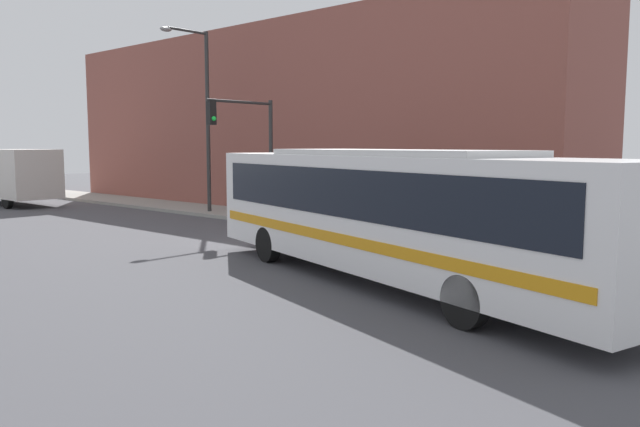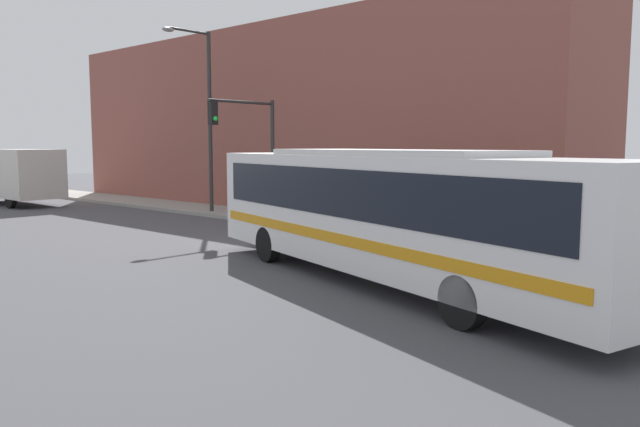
{
  "view_description": "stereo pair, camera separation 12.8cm",
  "coord_description": "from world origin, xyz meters",
  "px_view_note": "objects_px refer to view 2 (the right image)",
  "views": [
    {
      "loc": [
        -12.3,
        -6.43,
        3.13
      ],
      "look_at": [
        0.08,
        4.7,
        1.31
      ],
      "focal_mm": 35.0,
      "sensor_mm": 36.0,
      "label": 1
    },
    {
      "loc": [
        -12.22,
        -6.52,
        3.13
      ],
      "look_at": [
        0.08,
        4.7,
        1.31
      ],
      "focal_mm": 35.0,
      "sensor_mm": 36.0,
      "label": 2
    }
  ],
  "objects_px": {
    "delivery_truck": "(18,175)",
    "street_lamp": "(204,107)",
    "fire_hydrant": "(487,232)",
    "traffic_light_pole": "(250,137)",
    "pedestrian_near_corner": "(428,207)",
    "pedestrian_mid_block": "(347,200)",
    "city_bus": "(389,207)"
  },
  "relations": [
    {
      "from": "fire_hydrant",
      "to": "traffic_light_pole",
      "type": "distance_m",
      "value": 10.12
    },
    {
      "from": "street_lamp",
      "to": "pedestrian_near_corner",
      "type": "xyz_separation_m",
      "value": [
        1.47,
        -10.81,
        -3.85
      ]
    },
    {
      "from": "city_bus",
      "to": "delivery_truck",
      "type": "height_order",
      "value": "city_bus"
    },
    {
      "from": "delivery_truck",
      "to": "pedestrian_near_corner",
      "type": "height_order",
      "value": "delivery_truck"
    },
    {
      "from": "delivery_truck",
      "to": "street_lamp",
      "type": "height_order",
      "value": "street_lamp"
    },
    {
      "from": "fire_hydrant",
      "to": "traffic_light_pole",
      "type": "height_order",
      "value": "traffic_light_pole"
    },
    {
      "from": "delivery_truck",
      "to": "fire_hydrant",
      "type": "distance_m",
      "value": 25.24
    },
    {
      "from": "pedestrian_near_corner",
      "to": "pedestrian_mid_block",
      "type": "relative_size",
      "value": 0.95
    },
    {
      "from": "pedestrian_near_corner",
      "to": "delivery_truck",
      "type": "bearing_deg",
      "value": 103.43
    },
    {
      "from": "traffic_light_pole",
      "to": "pedestrian_mid_block",
      "type": "xyz_separation_m",
      "value": [
        2.32,
        -3.02,
        -2.44
      ]
    },
    {
      "from": "city_bus",
      "to": "fire_hydrant",
      "type": "height_order",
      "value": "city_bus"
    },
    {
      "from": "pedestrian_near_corner",
      "to": "traffic_light_pole",
      "type": "bearing_deg",
      "value": 110.41
    },
    {
      "from": "pedestrian_near_corner",
      "to": "fire_hydrant",
      "type": "bearing_deg",
      "value": -115.44
    },
    {
      "from": "city_bus",
      "to": "delivery_truck",
      "type": "xyz_separation_m",
      "value": [
        2.21,
        25.62,
        -0.16
      ]
    },
    {
      "from": "traffic_light_pole",
      "to": "street_lamp",
      "type": "bearing_deg",
      "value": 76.68
    },
    {
      "from": "city_bus",
      "to": "traffic_light_pole",
      "type": "bearing_deg",
      "value": 80.07
    },
    {
      "from": "city_bus",
      "to": "fire_hydrant",
      "type": "bearing_deg",
      "value": 22.45
    },
    {
      "from": "pedestrian_near_corner",
      "to": "street_lamp",
      "type": "bearing_deg",
      "value": 97.75
    },
    {
      "from": "city_bus",
      "to": "delivery_truck",
      "type": "relative_size",
      "value": 1.94
    },
    {
      "from": "traffic_light_pole",
      "to": "fire_hydrant",
      "type": "bearing_deg",
      "value": -83.87
    },
    {
      "from": "delivery_truck",
      "to": "fire_hydrant",
      "type": "bearing_deg",
      "value": -81.32
    },
    {
      "from": "fire_hydrant",
      "to": "traffic_light_pole",
      "type": "relative_size",
      "value": 0.15
    },
    {
      "from": "delivery_truck",
      "to": "pedestrian_mid_block",
      "type": "distance_m",
      "value": 19.02
    },
    {
      "from": "city_bus",
      "to": "street_lamp",
      "type": "bearing_deg",
      "value": 83.46
    },
    {
      "from": "pedestrian_mid_block",
      "to": "pedestrian_near_corner",
      "type": "bearing_deg",
      "value": -87.67
    },
    {
      "from": "fire_hydrant",
      "to": "delivery_truck",
      "type": "bearing_deg",
      "value": 98.68
    },
    {
      "from": "street_lamp",
      "to": "delivery_truck",
      "type": "bearing_deg",
      "value": 108.72
    },
    {
      "from": "street_lamp",
      "to": "pedestrian_near_corner",
      "type": "bearing_deg",
      "value": -82.25
    },
    {
      "from": "city_bus",
      "to": "pedestrian_near_corner",
      "type": "distance_m",
      "value": 8.35
    },
    {
      "from": "city_bus",
      "to": "fire_hydrant",
      "type": "relative_size",
      "value": 17.59
    },
    {
      "from": "delivery_truck",
      "to": "pedestrian_mid_block",
      "type": "bearing_deg",
      "value": -74.48
    },
    {
      "from": "city_bus",
      "to": "pedestrian_mid_block",
      "type": "distance_m",
      "value": 10.35
    }
  ]
}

